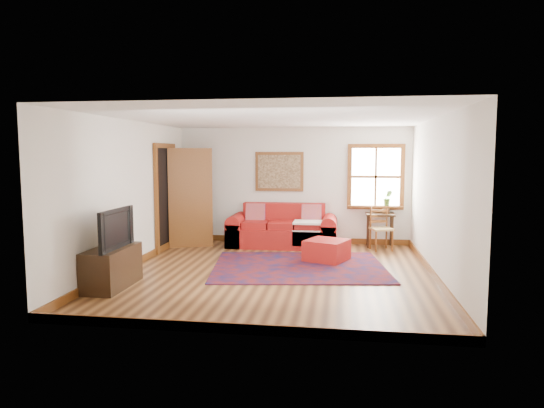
% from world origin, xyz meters
% --- Properties ---
extents(ground, '(5.50, 5.50, 0.00)m').
position_xyz_m(ground, '(0.00, 0.00, 0.00)').
color(ground, '#462612').
rests_on(ground, ground).
extents(room_envelope, '(5.04, 5.54, 2.52)m').
position_xyz_m(room_envelope, '(0.00, 0.02, 1.65)').
color(room_envelope, silver).
rests_on(room_envelope, ground).
extents(window, '(1.18, 0.20, 1.38)m').
position_xyz_m(window, '(1.78, 2.70, 1.31)').
color(window, white).
rests_on(window, ground).
extents(doorway, '(0.89, 1.08, 2.14)m').
position_xyz_m(doorway, '(-2.21, 1.78, 1.07)').
color(doorway, black).
rests_on(doorway, ground).
extents(framed_artwork, '(1.05, 0.07, 0.85)m').
position_xyz_m(framed_artwork, '(-0.30, 2.71, 1.55)').
color(framed_artwork, brown).
rests_on(framed_artwork, ground).
extents(persian_rug, '(3.19, 2.69, 0.02)m').
position_xyz_m(persian_rug, '(0.34, 0.45, 0.01)').
color(persian_rug, '#61110D').
rests_on(persian_rug, ground).
extents(red_leather_sofa, '(2.26, 0.93, 0.88)m').
position_xyz_m(red_leather_sofa, '(-0.17, 2.31, 0.29)').
color(red_leather_sofa, '#A01714').
rests_on(red_leather_sofa, ground).
extents(red_ottoman, '(0.89, 0.89, 0.39)m').
position_xyz_m(red_ottoman, '(0.79, 0.99, 0.19)').
color(red_ottoman, '#A01714').
rests_on(red_ottoman, ground).
extents(side_table, '(0.58, 0.44, 0.70)m').
position_xyz_m(side_table, '(1.84, 2.50, 0.58)').
color(side_table, '#301E10').
rests_on(side_table, ground).
extents(ladder_back_chair, '(0.50, 0.48, 0.86)m').
position_xyz_m(ladder_back_chair, '(1.83, 2.20, 0.46)').
color(ladder_back_chair, tan).
rests_on(ladder_back_chair, ground).
extents(media_cabinet, '(0.48, 1.06, 0.58)m').
position_xyz_m(media_cabinet, '(-2.25, -1.19, 0.29)').
color(media_cabinet, '#301E10').
rests_on(media_cabinet, ground).
extents(television, '(0.13, 1.00, 0.58)m').
position_xyz_m(television, '(-2.23, -1.25, 0.87)').
color(television, black).
rests_on(television, media_cabinet).
extents(candle_hurricane, '(0.12, 0.12, 0.18)m').
position_xyz_m(candle_hurricane, '(-2.20, -0.76, 0.67)').
color(candle_hurricane, silver).
rests_on(candle_hurricane, media_cabinet).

